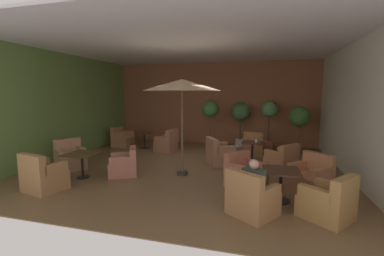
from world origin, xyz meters
TOP-DOWN VIEW (x-y plane):
  - ground_plane at (0.00, 0.00)m, footprint 9.17×8.25m
  - wall_back_brick at (0.00, 4.09)m, footprint 9.17×0.08m
  - wall_left_accent at (-4.54, 0.00)m, footprint 0.08×8.25m
  - wall_right_plain at (4.54, 0.00)m, footprint 0.08×8.25m
  - ceiling_slab at (0.00, 0.00)m, footprint 9.17×8.25m
  - cafe_table_front_left at (1.90, 1.08)m, footprint 0.68×0.68m
  - armchair_front_left_north at (1.87, 2.23)m, footprint 0.73×0.79m
  - armchair_front_left_east at (0.90, 0.51)m, footprint 1.08×1.09m
  - armchair_front_left_south at (2.80, 0.36)m, footprint 1.04×1.05m
  - cafe_table_front_right at (-2.49, -1.79)m, footprint 0.80×0.80m
  - armchair_front_right_north at (-2.73, -2.87)m, footprint 0.95×0.90m
  - armchair_front_right_east at (-1.52, -1.28)m, footprint 0.99×0.98m
  - armchair_front_right_south at (-3.41, -1.17)m, footprint 1.02×1.03m
  - cafe_table_mid_center at (2.61, -2.02)m, footprint 0.77×0.77m
  - armchair_mid_center_north at (1.82, -1.39)m, footprint 1.09×1.09m
  - armchair_mid_center_east at (2.04, -2.85)m, footprint 1.05×1.04m
  - armchair_mid_center_south at (3.40, -2.65)m, footprint 1.08×1.07m
  - armchair_mid_center_west at (3.32, -1.31)m, footprint 1.07×1.07m
  - cafe_table_rear_right at (-2.54, 2.16)m, footprint 0.63×0.63m
  - armchair_rear_right_north at (-1.45, 1.93)m, footprint 0.89×0.85m
  - armchair_rear_right_east at (-3.64, 2.27)m, footprint 0.81×0.78m
  - patio_umbrella_tall_red at (0.05, -0.81)m, footprint 2.14×2.14m
  - potted_tree_left_corner at (2.45, 3.35)m, footprint 0.66×0.66m
  - potted_tree_mid_left at (0.13, 2.81)m, footprint 0.68×0.68m
  - potted_tree_mid_right at (1.28, 3.62)m, footprint 0.82×0.82m
  - potted_tree_right_corner at (3.56, 3.01)m, footprint 0.77×0.77m
  - patron_blue_shirt at (2.07, -2.81)m, footprint 0.46×0.42m
  - iced_drink_cup at (2.02, 1.09)m, footprint 0.08×0.08m

SIDE VIEW (x-z plane):
  - ground_plane at x=0.00m, z-range -0.02..0.00m
  - armchair_front_right_east at x=-1.52m, z-range -0.10..0.68m
  - armchair_front_left_south at x=2.80m, z-range -0.10..0.71m
  - armchair_front_left_north at x=1.87m, z-range -0.10..0.72m
  - armchair_mid_center_north at x=1.82m, z-range -0.11..0.73m
  - armchair_mid_center_south at x=3.40m, z-range -0.11..0.74m
  - armchair_mid_center_east at x=2.04m, z-range -0.12..0.76m
  - armchair_rear_right_east at x=-3.64m, z-range -0.11..0.75m
  - armchair_rear_right_north at x=-1.45m, z-range -0.12..0.76m
  - armchair_front_left_east at x=0.90m, z-range -0.11..0.76m
  - armchair_mid_center_west at x=3.32m, z-range -0.12..0.78m
  - armchair_front_right_south at x=-3.41m, z-range -0.12..0.78m
  - armchair_front_right_north at x=-2.73m, z-range -0.12..0.80m
  - cafe_table_rear_right at x=-2.54m, z-range 0.12..0.80m
  - cafe_table_front_left at x=1.90m, z-range 0.16..0.84m
  - cafe_table_mid_center at x=2.61m, z-range 0.18..0.86m
  - cafe_table_front_right at x=-2.49m, z-range 0.22..0.90m
  - patron_blue_shirt at x=2.07m, z-range 0.39..1.02m
  - iced_drink_cup at x=2.02m, z-range 0.68..0.79m
  - potted_tree_right_corner at x=3.56m, z-range 0.42..2.22m
  - potted_tree_mid_right at x=1.28m, z-range 0.43..2.36m
  - potted_tree_left_corner at x=2.45m, z-range 0.41..2.40m
  - potted_tree_mid_left at x=0.13m, z-range 0.43..2.43m
  - wall_back_brick at x=0.00m, z-range 0.00..3.66m
  - wall_left_accent at x=-4.54m, z-range 0.00..3.66m
  - wall_right_plain at x=4.54m, z-range 0.00..3.66m
  - patio_umbrella_tall_red at x=0.05m, z-range 1.16..3.83m
  - ceiling_slab at x=0.00m, z-range 3.66..3.72m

